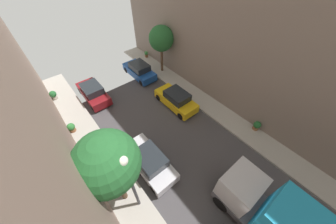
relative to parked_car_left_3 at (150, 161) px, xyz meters
The scene contains 13 objects.
ground 7.23m from the parked_car_left_3, 67.97° to the right, with size 32.00×32.00×0.00m, color #423F42.
sidewalk_right 10.21m from the parked_car_left_3, 40.91° to the right, with size 2.00×44.00×0.15m, color #A8A399.
parked_car_left_3 is the anchor object (origin of this frame).
parked_car_left_4 9.17m from the parked_car_left_3, 90.00° to the left, with size 1.78×4.20×1.57m.
parked_car_right_2 6.40m from the parked_car_left_3, 32.43° to the left, with size 1.78×4.20×1.57m.
parked_car_right_3 10.91m from the parked_car_left_3, 60.32° to the left, with size 1.78×4.20×1.57m.
street_tree_0 4.46m from the parked_car_left_3, 164.25° to the right, with size 2.99×2.99×5.83m.
street_tree_1 12.10m from the parked_car_left_3, 47.63° to the left, with size 2.53×2.53×4.93m.
potted_plant_0 7.08m from the parked_car_left_3, 115.47° to the left, with size 0.58×0.58×0.81m.
potted_plant_1 8.91m from the parked_car_left_3, 18.78° to the right, with size 0.57×0.57×0.80m.
potted_plant_2 11.75m from the parked_car_left_3, 104.88° to the left, with size 0.61×0.61×0.88m.
potted_plant_3 14.79m from the parked_car_left_3, 56.16° to the left, with size 0.47×0.47×0.74m.
lamp_post 3.90m from the parked_car_left_3, 140.88° to the right, with size 0.44×0.44×5.47m.
Camera 1 is at (-5.27, 1.65, 11.38)m, focal length 18.53 mm.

